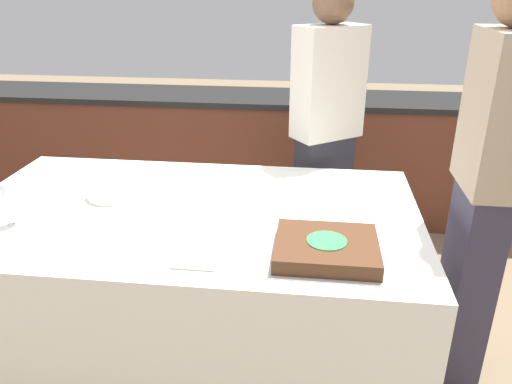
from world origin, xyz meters
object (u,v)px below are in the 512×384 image
object	(u,v)px
cake	(326,248)
person_seated_right	(485,192)
plate_stack	(111,193)
wine_glass	(9,196)
person_cutting_cake	(326,134)

from	to	relation	value
cake	person_seated_right	distance (m)	0.73
plate_stack	wine_glass	bearing A→B (deg)	-133.04
person_cutting_cake	wine_glass	bearing A→B (deg)	2.06
person_cutting_cake	person_seated_right	xyz separation A→B (m)	(0.63, -0.81, 0.03)
wine_glass	person_cutting_cake	xyz separation A→B (m)	(1.29, 1.04, -0.00)
plate_stack	person_cutting_cake	world-z (taller)	person_cutting_cake
cake	plate_stack	world-z (taller)	cake
plate_stack	wine_glass	distance (m)	0.44
plate_stack	wine_glass	world-z (taller)	wine_glass
wine_glass	person_seated_right	xyz separation A→B (m)	(1.93, 0.23, 0.02)
person_seated_right	cake	bearing A→B (deg)	-62.44
person_seated_right	wine_glass	bearing A→B (deg)	-83.23
plate_stack	wine_glass	xyz separation A→B (m)	(-0.29, -0.32, 0.11)
wine_glass	person_cutting_cake	size ratio (longest dim) A/B	0.11
cake	person_cutting_cake	xyz separation A→B (m)	(-0.00, 1.14, 0.10)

